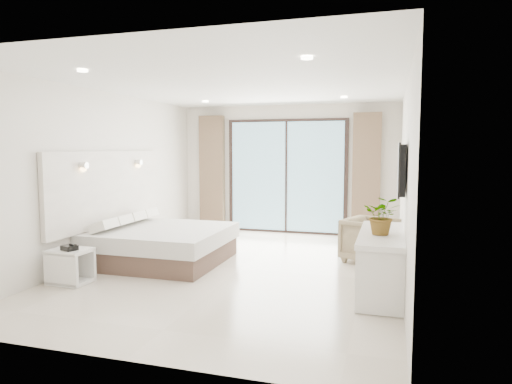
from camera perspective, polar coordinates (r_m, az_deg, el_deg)
ground at (r=6.92m, az=-1.93°, el=-9.56°), size 6.20×6.20×0.00m
room_shell at (r=7.46m, az=-1.62°, el=3.83°), size 4.62×6.22×2.72m
bed at (r=7.41m, az=-11.78°, el=-6.39°), size 1.95×1.85×0.68m
nightstand at (r=6.63m, az=-22.19°, el=-8.58°), size 0.52×0.43×0.46m
phone at (r=6.50m, az=-22.30°, el=-6.46°), size 0.24×0.21×0.07m
console_desk at (r=5.85m, az=15.45°, el=-6.81°), size 0.54×1.72×0.77m
plant at (r=5.63m, az=15.52°, el=-3.37°), size 0.45×0.49×0.36m
armchair at (r=7.45m, az=14.21°, el=-5.58°), size 0.94×0.96×0.78m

